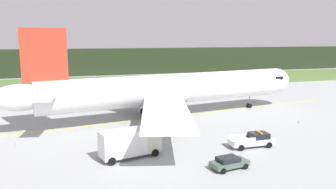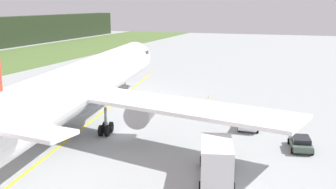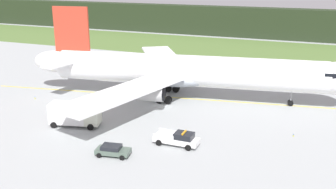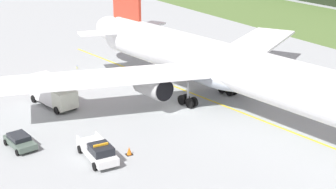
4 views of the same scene
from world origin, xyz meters
name	(u,v)px [view 2 (image 2 of 4)]	position (x,y,z in m)	size (l,w,h in m)	color
ground	(120,135)	(0.00, 0.00, 0.00)	(320.00, 320.00, 0.00)	#9CA1A1
taxiway_centerline_main	(87,124)	(2.31, 5.29, 0.00)	(72.20, 0.30, 0.01)	yellow
airliner	(83,85)	(1.56, 5.17, 4.85)	(54.71, 46.80, 15.20)	white
ops_pickup_truck	(251,119)	(7.54, -13.06, 0.90)	(5.77, 2.28, 1.94)	silver
catering_truck	(216,159)	(-8.40, -12.47, 1.79)	(7.44, 4.07, 3.53)	beige
staff_car	(301,143)	(1.34, -18.65, 0.70)	(4.31, 2.59, 1.30)	#4B5C50
apron_cone	(227,120)	(7.95, -10.14, 0.38)	(0.63, 0.63, 0.79)	black
taxiway_edge_light_east	(208,97)	(20.81, -4.81, 0.20)	(0.12, 0.12, 0.37)	yellow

